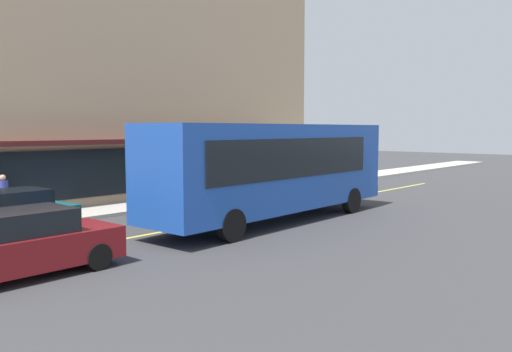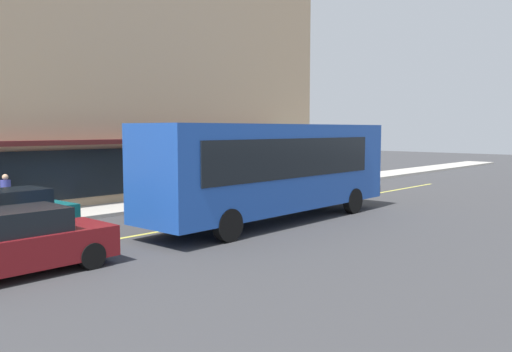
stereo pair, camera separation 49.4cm
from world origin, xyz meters
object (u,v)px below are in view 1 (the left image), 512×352
bus (276,167)px  car_teal (0,218)px  pedestrian_mid_block (3,193)px  pedestrian_by_curb (261,172)px  car_maroon (20,244)px  car_navy (206,192)px  traffic_light (197,147)px

bus → car_teal: bus is taller
pedestrian_mid_block → pedestrian_by_curb: (12.75, -1.07, -0.01)m
car_maroon → car_navy: bearing=22.9°
car_maroon → pedestrian_by_curb: size_ratio=2.75×
bus → pedestrian_mid_block: bus is taller
pedestrian_mid_block → car_teal: bearing=-114.1°
bus → traffic_light: size_ratio=3.50×
traffic_light → car_maroon: bearing=-151.2°
pedestrian_mid_block → pedestrian_by_curb: 12.79m
traffic_light → pedestrian_mid_block: traffic_light is taller
car_navy → pedestrian_mid_block: size_ratio=2.78×
car_maroon → car_teal: bearing=73.2°
car_navy → car_teal: bearing=179.9°
traffic_light → pedestrian_mid_block: (-7.94, 1.40, -1.45)m
car_maroon → car_teal: same height
car_navy → car_maroon: (-9.41, -3.98, 0.00)m
bus → pedestrian_mid_block: (-6.63, 7.05, -0.90)m
bus → traffic_light: bearing=77.0°
car_teal → pedestrian_mid_block: pedestrian_mid_block is taller
car_maroon → car_teal: size_ratio=0.98×
bus → car_teal: (-8.07, 3.82, -1.24)m
car_maroon → pedestrian_mid_block: pedestrian_mid_block is taller
car_teal → pedestrian_mid_block: bearing=65.9°
bus → pedestrian_by_curb: bus is taller
traffic_light → car_navy: 2.83m
traffic_light → pedestrian_by_curb: 5.04m
traffic_light → car_teal: bearing=-169.0°
bus → pedestrian_by_curb: size_ratio=7.15×
pedestrian_by_curb → traffic_light: bearing=-176.0°
bus → car_maroon: bearing=-178.9°
car_maroon → traffic_light: bearing=28.8°
car_navy → traffic_light: bearing=57.4°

